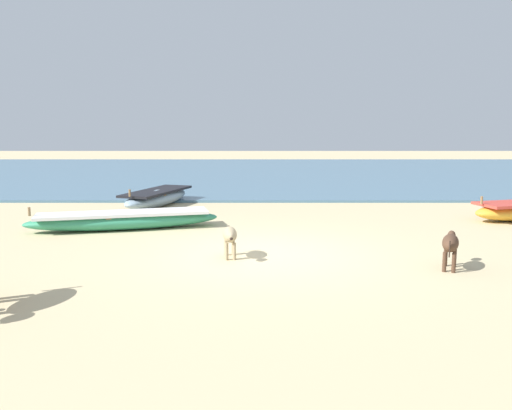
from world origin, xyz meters
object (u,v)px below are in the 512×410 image
object	(u,v)px
calf_near_dun	(232,236)
calf_far_dark	(452,244)
fishing_boat_0	(125,220)
fishing_boat_5	(159,197)

from	to	relation	value
calf_near_dun	calf_far_dark	world-z (taller)	calf_far_dark
fishing_boat_0	calf_far_dark	xyz separation A→B (m)	(6.52, -3.51, 0.21)
fishing_boat_0	calf_far_dark	bearing A→B (deg)	137.18
fishing_boat_0	calf_near_dun	world-z (taller)	fishing_boat_0
fishing_boat_5	calf_far_dark	size ratio (longest dim) A/B	3.79
fishing_boat_5	calf_far_dark	distance (m)	9.64
fishing_boat_5	calf_far_dark	xyz separation A→B (m)	(6.41, -7.20, 0.18)
fishing_boat_0	calf_near_dun	bearing A→B (deg)	119.68
fishing_boat_5	calf_near_dun	size ratio (longest dim) A/B	3.86
fishing_boat_0	fishing_boat_5	bearing A→B (deg)	-106.36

